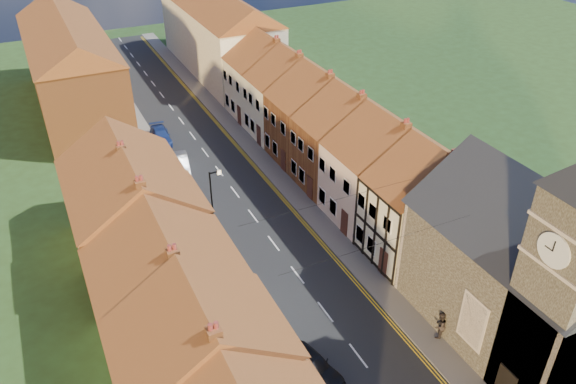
{
  "coord_description": "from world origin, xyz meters",
  "views": [
    {
      "loc": [
        -13.59,
        -12.66,
        25.71
      ],
      "look_at": [
        1.71,
        19.05,
        3.5
      ],
      "focal_mm": 35.0,
      "sensor_mm": 36.0,
      "label": 1
    }
  ],
  "objects_px": {
    "car_far": "(161,136)",
    "car_distant": "(116,67)",
    "church": "(534,260)",
    "car_near": "(309,364)",
    "pedestrian_right": "(440,325)",
    "car_mid": "(180,165)",
    "lamppost": "(213,203)"
  },
  "relations": [
    {
      "from": "car_near",
      "to": "car_mid",
      "type": "relative_size",
      "value": 1.01
    },
    {
      "from": "car_near",
      "to": "car_distant",
      "type": "height_order",
      "value": "car_near"
    },
    {
      "from": "church",
      "to": "pedestrian_right",
      "type": "height_order",
      "value": "church"
    },
    {
      "from": "lamppost",
      "to": "church",
      "type": "bearing_deg",
      "value": -51.7
    },
    {
      "from": "lamppost",
      "to": "car_distant",
      "type": "distance_m",
      "value": 40.61
    },
    {
      "from": "car_far",
      "to": "car_distant",
      "type": "bearing_deg",
      "value": 94.74
    },
    {
      "from": "car_near",
      "to": "car_distant",
      "type": "xyz_separation_m",
      "value": [
        0.0,
        54.39,
        -0.23
      ]
    },
    {
      "from": "car_distant",
      "to": "car_far",
      "type": "bearing_deg",
      "value": -106.25
    },
    {
      "from": "car_far",
      "to": "pedestrian_right",
      "type": "xyz_separation_m",
      "value": [
        8.3,
        -33.07,
        0.43
      ]
    },
    {
      "from": "car_mid",
      "to": "car_distant",
      "type": "relative_size",
      "value": 1.14
    },
    {
      "from": "car_near",
      "to": "car_far",
      "type": "distance_m",
      "value": 32.07
    },
    {
      "from": "pedestrian_right",
      "to": "lamppost",
      "type": "bearing_deg",
      "value": -72.19
    },
    {
      "from": "car_near",
      "to": "pedestrian_right",
      "type": "height_order",
      "value": "pedestrian_right"
    },
    {
      "from": "car_near",
      "to": "lamppost",
      "type": "bearing_deg",
      "value": 77.1
    },
    {
      "from": "church",
      "to": "car_near",
      "type": "bearing_deg",
      "value": 167.51
    },
    {
      "from": "lamppost",
      "to": "car_mid",
      "type": "xyz_separation_m",
      "value": [
        0.61,
        11.43,
        -2.8
      ]
    },
    {
      "from": "car_mid",
      "to": "pedestrian_right",
      "type": "xyz_separation_m",
      "value": [
        8.3,
        -26.32,
        0.32
      ]
    },
    {
      "from": "lamppost",
      "to": "car_near",
      "type": "distance_m",
      "value": 14.18
    },
    {
      "from": "car_mid",
      "to": "car_distant",
      "type": "xyz_separation_m",
      "value": [
        0.0,
        29.07,
        -0.19
      ]
    },
    {
      "from": "church",
      "to": "pedestrian_right",
      "type": "distance_m",
      "value": 6.68
    },
    {
      "from": "lamppost",
      "to": "pedestrian_right",
      "type": "bearing_deg",
      "value": -59.1
    },
    {
      "from": "pedestrian_right",
      "to": "car_mid",
      "type": "bearing_deg",
      "value": -85.59
    },
    {
      "from": "car_near",
      "to": "pedestrian_right",
      "type": "distance_m",
      "value": 8.36
    },
    {
      "from": "car_far",
      "to": "car_distant",
      "type": "relative_size",
      "value": 1.1
    },
    {
      "from": "church",
      "to": "car_mid",
      "type": "bearing_deg",
      "value": 114.08
    },
    {
      "from": "lamppost",
      "to": "car_near",
      "type": "xyz_separation_m",
      "value": [
        0.61,
        -13.89,
        -2.77
      ]
    },
    {
      "from": "car_near",
      "to": "car_distant",
      "type": "bearing_deg",
      "value": 74.58
    },
    {
      "from": "car_mid",
      "to": "pedestrian_right",
      "type": "relative_size",
      "value": 2.39
    },
    {
      "from": "pedestrian_right",
      "to": "car_distant",
      "type": "bearing_deg",
      "value": -94.57
    },
    {
      "from": "car_mid",
      "to": "pedestrian_right",
      "type": "height_order",
      "value": "pedestrian_right"
    },
    {
      "from": "church",
      "to": "car_distant",
      "type": "relative_size",
      "value": 3.87
    },
    {
      "from": "church",
      "to": "car_far",
      "type": "distance_m",
      "value": 37.42
    }
  ]
}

